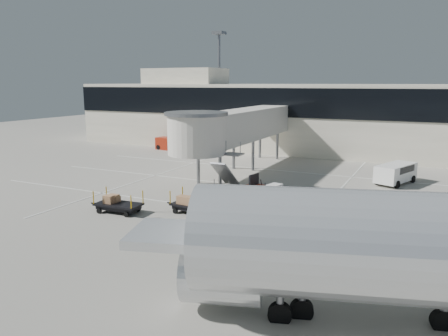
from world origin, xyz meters
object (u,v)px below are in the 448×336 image
(minivan, at_px, (396,172))
(belt_loader, at_px, (171,144))
(box_cart_near, at_px, (195,205))
(ground_worker, at_px, (208,231))
(baggage_tug, at_px, (263,191))
(suitcase_cart, at_px, (280,202))
(box_cart_far, at_px, (118,204))

(minivan, bearing_deg, belt_loader, -175.06)
(box_cart_near, bearing_deg, minivan, 58.39)
(ground_worker, bearing_deg, baggage_tug, 66.39)
(suitcase_cart, distance_m, box_cart_far, 10.43)
(baggage_tug, relative_size, minivan, 0.62)
(box_cart_far, relative_size, belt_loader, 0.87)
(minivan, bearing_deg, box_cart_far, -112.25)
(belt_loader, bearing_deg, minivan, -9.39)
(baggage_tug, relative_size, box_cart_far, 0.77)
(baggage_tug, relative_size, box_cart_near, 0.77)
(box_cart_far, bearing_deg, minivan, 43.51)
(baggage_tug, height_order, minivan, baggage_tug)
(box_cart_near, relative_size, box_cart_far, 1.01)
(baggage_tug, distance_m, minivan, 12.46)
(ground_worker, relative_size, minivan, 0.40)
(box_cart_far, distance_m, ground_worker, 8.61)
(baggage_tug, xyz_separation_m, minivan, (8.10, 9.47, 0.35))
(box_cart_near, xyz_separation_m, belt_loader, (-15.88, 22.00, 0.18))
(baggage_tug, height_order, suitcase_cart, baggage_tug)
(suitcase_cart, distance_m, minivan, 13.05)
(minivan, bearing_deg, suitcase_cart, -97.82)
(box_cart_near, xyz_separation_m, minivan, (10.76, 14.57, 0.40))
(suitcase_cart, relative_size, minivan, 0.83)
(baggage_tug, xyz_separation_m, ground_worker, (0.87, -10.05, 0.30))
(baggage_tug, xyz_separation_m, box_cart_near, (-2.66, -5.10, -0.05))
(box_cart_far, relative_size, minivan, 0.80)
(suitcase_cart, distance_m, box_cart_near, 5.51)
(suitcase_cart, height_order, ground_worker, ground_worker)
(baggage_tug, distance_m, box_cart_far, 10.10)
(suitcase_cart, bearing_deg, baggage_tug, 142.82)
(suitcase_cart, height_order, minivan, minivan)
(box_cart_near, bearing_deg, suitcase_cart, 38.93)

